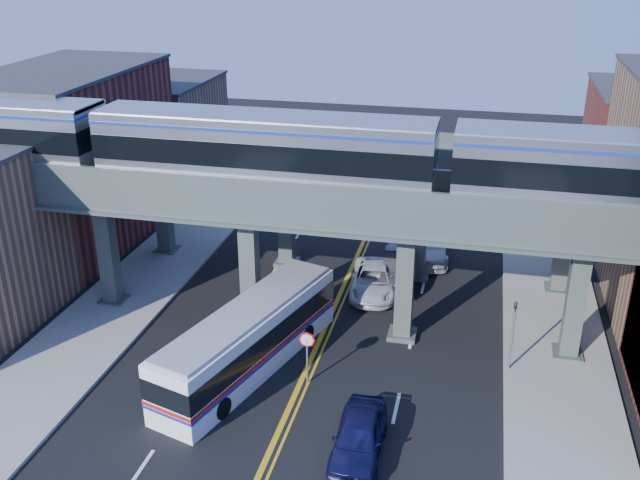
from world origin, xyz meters
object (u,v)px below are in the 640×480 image
object	(u,v)px
car_lane_c	(374,280)
car_lane_b	(399,268)
transit_train	(264,148)
car_lane_a	(359,437)
transit_bus	(249,339)
car_lane_d	(429,245)
stop_sign	(307,349)
traffic_signal	(513,328)

from	to	relation	value
car_lane_c	car_lane_b	bearing A→B (deg)	47.85
transit_train	car_lane_a	world-z (taller)	transit_train
car_lane_a	car_lane_c	world-z (taller)	car_lane_a
transit_bus	car_lane_d	xyz separation A→B (m)	(7.02, 14.47, -0.71)
stop_sign	transit_bus	distance (m)	2.99
car_lane_b	car_lane_c	bearing A→B (deg)	-128.45
traffic_signal	car_lane_d	bearing A→B (deg)	111.77
transit_train	car_lane_a	distance (m)	14.16
transit_train	car_lane_b	world-z (taller)	transit_train
stop_sign	traffic_signal	xyz separation A→B (m)	(8.90, 3.00, 0.54)
car_lane_c	transit_train	bearing A→B (deg)	-142.65
transit_train	stop_sign	world-z (taller)	transit_train
transit_train	car_lane_d	size ratio (longest dim) A/B	8.92
stop_sign	car_lane_d	distance (m)	15.61
transit_bus	car_lane_d	bearing A→B (deg)	-9.20
car_lane_c	car_lane_d	distance (m)	6.10
car_lane_c	car_lane_d	size ratio (longest dim) A/B	0.95
stop_sign	car_lane_a	world-z (taller)	stop_sign
transit_train	car_lane_b	bearing A→B (deg)	45.59
stop_sign	car_lane_a	size ratio (longest dim) A/B	0.56
traffic_signal	transit_bus	size ratio (longest dim) A/B	0.35
car_lane_a	car_lane_c	distance (m)	13.83
car_lane_d	car_lane_b	bearing A→B (deg)	-115.63
transit_train	car_lane_a	xyz separation A→B (m)	(6.45, -9.22, -8.59)
car_lane_b	transit_train	bearing A→B (deg)	-136.44
car_lane_c	car_lane_d	bearing A→B (deg)	59.09
transit_bus	car_lane_b	world-z (taller)	transit_bus
car_lane_b	car_lane_a	bearing A→B (deg)	-90.58
transit_train	car_lane_a	bearing A→B (deg)	-55.01
transit_train	car_lane_b	xyz separation A→B (m)	(6.06, 6.19, -8.51)
car_lane_b	car_lane_d	world-z (taller)	car_lane_b
car_lane_a	car_lane_d	bearing A→B (deg)	86.01
car_lane_a	car_lane_d	world-z (taller)	car_lane_d
traffic_signal	car_lane_b	size ratio (longest dim) A/B	0.77
stop_sign	traffic_signal	distance (m)	9.41
transit_bus	car_lane_a	bearing A→B (deg)	-111.69
transit_bus	car_lane_c	size ratio (longest dim) A/B	2.21
car_lane_a	traffic_signal	bearing A→B (deg)	50.24
car_lane_c	stop_sign	bearing A→B (deg)	-104.69
traffic_signal	car_lane_a	size ratio (longest dim) A/B	0.87
traffic_signal	car_lane_c	world-z (taller)	traffic_signal
stop_sign	car_lane_a	bearing A→B (deg)	-53.49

